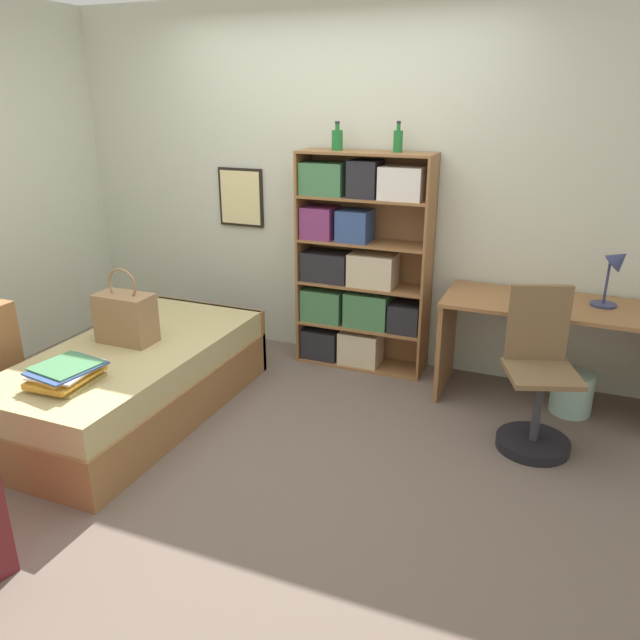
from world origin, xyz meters
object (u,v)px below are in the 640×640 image
Objects in this scene: bookcase at (356,266)px; handbag at (126,317)px; desk_lamp at (616,268)px; waste_bin at (572,392)px; bed at (136,380)px; bottle_green at (337,139)px; bottle_brown at (398,140)px; desk_chair at (536,395)px; desk at (550,332)px; book_stack_on_bed at (66,374)px.

handbag is at bearing -131.81° from bookcase.
desk_lamp reaches higher than waste_bin.
waste_bin is at bearing 22.55° from bed.
bottle_green reaches higher than waste_bin.
desk_chair is (1.09, -0.74, -1.34)m from bottle_brown.
bottle_brown is (1.30, 1.30, 1.43)m from bed.
bottle_brown is (0.43, 0.02, 0.00)m from bottle_green.
bottle_brown reaches higher than bed.
bookcase is at bearing -1.14° from bottle_green.
desk_lamp is 1.41× the size of waste_bin.
desk_lamp is at bearing 41.04° from waste_bin.
bed is 9.63× the size of bottle_green.
handbag is at bearing -157.75° from desk_lamp.
bookcase is at bearing 172.57° from waste_bin.
bed is 2.32m from bottle_brown.
desk is (2.47, 1.08, -0.12)m from handbag.
bookcase is 1.17× the size of desk.
waste_bin is at bearing 32.64° from book_stack_on_bed.
desk is 0.41m from waste_bin.
bed is at bearing -35.16° from handbag.
bottle_green is 2.14m from desk_chair.
bed is 0.41m from handbag.
desk is at bearing 162.07° from waste_bin.
desk_chair is (1.51, -0.72, -1.33)m from bottle_green.
book_stack_on_bed is 2.93m from desk.
book_stack_on_bed is 1.01× the size of desk_lamp.
desk_chair is (2.46, 0.51, -0.31)m from handbag.
bottle_brown is (1.37, 1.25, 1.03)m from handbag.
desk_lamp is at bearing -2.58° from bottle_green.
handbag is 2.50× the size of bottle_green.
desk_lamp is (1.70, -0.08, 0.19)m from bookcase.
waste_bin is (2.57, 1.65, -0.38)m from book_stack_on_bed.
bed is 2.45m from desk_chair.
bottle_brown reaches higher than desk_chair.
bottle_green reaches higher than book_stack_on_bed.
bottle_green is (-0.15, 0.00, 0.89)m from bookcase.
handbag reaches higher than bed.
desk reaches higher than waste_bin.
desk_lamp is 0.96m from desk_chair.
desk_lamp is at bearing 11.12° from desk.
handbag is at bearing 144.84° from bed.
desk_lamp is (2.80, 1.15, 0.32)m from handbag.
bed is 4.77× the size of desk_lamp.
book_stack_on_bed is (0.02, -0.57, 0.29)m from bed.
desk is 0.56m from desk_lamp.
waste_bin is (1.56, -0.20, -0.63)m from bookcase.
bottle_brown is 0.21× the size of desk_chair.
bottle_brown is at bearing 42.36° from handbag.
bed is 4.72× the size of book_stack_on_bed.
waste_bin is at bearing 21.04° from handbag.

